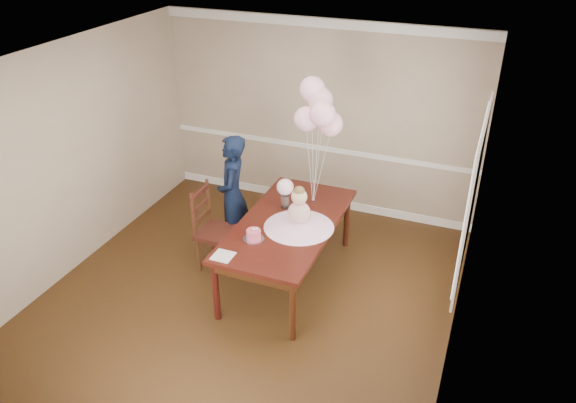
% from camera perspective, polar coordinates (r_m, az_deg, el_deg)
% --- Properties ---
extents(floor, '(4.50, 5.00, 0.00)m').
position_cam_1_polar(floor, '(6.52, -4.39, -10.03)').
color(floor, black).
rests_on(floor, ground).
extents(ceiling, '(4.50, 5.00, 0.02)m').
position_cam_1_polar(ceiling, '(5.27, -5.50, 13.52)').
color(ceiling, white).
rests_on(ceiling, wall_back).
extents(wall_back, '(4.50, 0.02, 2.70)m').
position_cam_1_polar(wall_back, '(7.89, 3.12, 8.51)').
color(wall_back, tan).
rests_on(wall_back, floor).
extents(wall_front, '(4.50, 0.02, 2.70)m').
position_cam_1_polar(wall_front, '(4.11, -20.77, -15.11)').
color(wall_front, tan).
rests_on(wall_front, floor).
extents(wall_left, '(0.02, 5.00, 2.70)m').
position_cam_1_polar(wall_left, '(6.98, -21.78, 3.65)').
color(wall_left, tan).
rests_on(wall_left, floor).
extents(wall_right, '(0.02, 5.00, 2.70)m').
position_cam_1_polar(wall_right, '(5.29, 17.69, -3.78)').
color(wall_right, tan).
rests_on(wall_right, floor).
extents(chair_rail_trim, '(4.50, 0.02, 0.07)m').
position_cam_1_polar(chair_rail_trim, '(8.04, 3.01, 5.48)').
color(chair_rail_trim, white).
rests_on(chair_rail_trim, wall_back).
extents(crown_molding, '(4.50, 0.02, 0.12)m').
position_cam_1_polar(crown_molding, '(7.53, 3.36, 17.66)').
color(crown_molding, white).
rests_on(crown_molding, wall_back).
extents(baseboard_trim, '(4.50, 0.02, 0.12)m').
position_cam_1_polar(baseboard_trim, '(8.41, 2.87, 0.22)').
color(baseboard_trim, white).
rests_on(baseboard_trim, floor).
extents(window_frame, '(0.02, 1.66, 1.56)m').
position_cam_1_polar(window_frame, '(5.63, 18.28, 0.56)').
color(window_frame, white).
rests_on(window_frame, wall_right).
extents(window_blinds, '(0.01, 1.50, 1.40)m').
position_cam_1_polar(window_blinds, '(5.63, 18.10, 0.59)').
color(window_blinds, silver).
rests_on(window_blinds, wall_right).
extents(dining_table_top, '(1.05, 2.10, 0.05)m').
position_cam_1_polar(dining_table_top, '(6.42, -0.03, -2.30)').
color(dining_table_top, black).
rests_on(dining_table_top, table_leg_fl).
extents(table_apron, '(0.95, 1.99, 0.10)m').
position_cam_1_polar(table_apron, '(6.46, -0.03, -2.90)').
color(table_apron, black).
rests_on(table_apron, table_leg_fl).
extents(table_leg_fl, '(0.07, 0.07, 0.73)m').
position_cam_1_polar(table_leg_fl, '(6.09, -7.33, -9.02)').
color(table_leg_fl, black).
rests_on(table_leg_fl, floor).
extents(table_leg_fr, '(0.07, 0.07, 0.73)m').
position_cam_1_polar(table_leg_fr, '(5.79, 0.50, -11.06)').
color(table_leg_fr, black).
rests_on(table_leg_fr, floor).
extents(table_leg_bl, '(0.07, 0.07, 0.73)m').
position_cam_1_polar(table_leg_bl, '(7.53, -0.43, -0.71)').
color(table_leg_bl, black).
rests_on(table_leg_bl, floor).
extents(table_leg_br, '(0.07, 0.07, 0.73)m').
position_cam_1_polar(table_leg_br, '(7.29, 5.98, -1.96)').
color(table_leg_br, black).
rests_on(table_leg_br, floor).
extents(baby_skirt, '(0.80, 0.80, 0.10)m').
position_cam_1_polar(baby_skirt, '(6.29, 1.12, -2.19)').
color(baby_skirt, '#F8B7E1').
rests_on(baby_skirt, dining_table_top).
extents(baby_torso, '(0.25, 0.25, 0.25)m').
position_cam_1_polar(baby_torso, '(6.22, 1.13, -1.12)').
color(baby_torso, pink).
rests_on(baby_torso, baby_skirt).
extents(baby_head, '(0.18, 0.18, 0.18)m').
position_cam_1_polar(baby_head, '(6.13, 1.15, 0.49)').
color(baby_head, beige).
rests_on(baby_head, baby_torso).
extents(baby_hair, '(0.13, 0.13, 0.13)m').
position_cam_1_polar(baby_hair, '(6.10, 1.16, 1.01)').
color(baby_hair, brown).
rests_on(baby_hair, baby_head).
extents(cake_platter, '(0.23, 0.23, 0.01)m').
position_cam_1_polar(cake_platter, '(6.11, -3.49, -3.80)').
color(cake_platter, '#B5B4B9').
rests_on(cake_platter, dining_table_top).
extents(birthday_cake, '(0.16, 0.16, 0.10)m').
position_cam_1_polar(birthday_cake, '(6.08, -3.51, -3.35)').
color(birthday_cake, '#D94466').
rests_on(birthday_cake, cake_platter).
extents(cake_flower_a, '(0.03, 0.03, 0.03)m').
position_cam_1_polar(cake_flower_a, '(6.05, -3.53, -2.81)').
color(cake_flower_a, white).
rests_on(cake_flower_a, birthday_cake).
extents(cake_flower_b, '(0.03, 0.03, 0.03)m').
position_cam_1_polar(cake_flower_b, '(6.05, -3.18, -2.77)').
color(cake_flower_b, silver).
rests_on(cake_flower_b, birthday_cake).
extents(rose_vase_near, '(0.10, 0.10, 0.17)m').
position_cam_1_polar(rose_vase_near, '(6.67, -0.29, 0.05)').
color(rose_vase_near, silver).
rests_on(rose_vase_near, dining_table_top).
extents(roses_near, '(0.20, 0.20, 0.20)m').
position_cam_1_polar(roses_near, '(6.58, -0.29, 1.49)').
color(roses_near, silver).
rests_on(roses_near, rose_vase_near).
extents(napkin, '(0.21, 0.21, 0.01)m').
position_cam_1_polar(napkin, '(5.86, -6.61, -5.52)').
color(napkin, silver).
rests_on(napkin, dining_table_top).
extents(balloon_weight, '(0.04, 0.04, 0.02)m').
position_cam_1_polar(balloon_weight, '(6.84, 2.56, 0.11)').
color(balloon_weight, silver).
rests_on(balloon_weight, dining_table_top).
extents(balloon_a, '(0.29, 0.29, 0.29)m').
position_cam_1_polar(balloon_a, '(6.44, 1.88, 8.38)').
color(balloon_a, '#FFB4D9').
rests_on(balloon_a, balloon_ribbon_a).
extents(balloon_b, '(0.29, 0.29, 0.29)m').
position_cam_1_polar(balloon_b, '(6.30, 3.54, 8.87)').
color(balloon_b, '#FFB4D6').
rests_on(balloon_b, balloon_ribbon_b).
extents(balloon_c, '(0.29, 0.29, 0.29)m').
position_cam_1_polar(balloon_c, '(6.43, 3.30, 10.28)').
color(balloon_c, '#EAA6C1').
rests_on(balloon_c, balloon_ribbon_c).
extents(balloon_d, '(0.29, 0.29, 0.29)m').
position_cam_1_polar(balloon_d, '(6.45, 2.49, 11.33)').
color(balloon_d, '#FFB4DA').
rests_on(balloon_d, balloon_ribbon_d).
extents(balloon_e, '(0.29, 0.29, 0.29)m').
position_cam_1_polar(balloon_e, '(6.46, 4.33, 7.87)').
color(balloon_e, '#FFB4C2').
rests_on(balloon_e, balloon_ribbon_e).
extents(balloon_ribbon_a, '(0.10, 0.00, 0.87)m').
position_cam_1_polar(balloon_ribbon_a, '(6.66, 2.22, 3.51)').
color(balloon_ribbon_a, white).
rests_on(balloon_ribbon_a, balloon_weight).
extents(balloon_ribbon_b, '(0.11, 0.06, 0.98)m').
position_cam_1_polar(balloon_ribbon_b, '(6.58, 3.01, 3.68)').
color(balloon_ribbon_b, silver).
rests_on(balloon_ribbon_b, balloon_weight).
extents(balloon_ribbon_c, '(0.02, 0.10, 1.08)m').
position_cam_1_polar(balloon_ribbon_c, '(6.64, 2.90, 4.41)').
color(balloon_ribbon_c, white).
rests_on(balloon_ribbon_c, balloon_weight).
extents(balloon_ribbon_d, '(0.09, 0.11, 1.19)m').
position_cam_1_polar(balloon_ribbon_d, '(6.64, 2.51, 4.93)').
color(balloon_ribbon_d, white).
rests_on(balloon_ribbon_d, balloon_weight).
extents(balloon_ribbon_e, '(0.15, 0.08, 0.81)m').
position_cam_1_polar(balloon_ribbon_e, '(6.67, 3.40, 3.27)').
color(balloon_ribbon_e, white).
rests_on(balloon_ribbon_e, balloon_weight).
extents(dining_chair_seat, '(0.47, 0.47, 0.05)m').
position_cam_1_polar(dining_chair_seat, '(6.86, -7.12, -3.16)').
color(dining_chair_seat, '#33120E').
rests_on(dining_chair_seat, chair_leg_fl).
extents(chair_leg_fl, '(0.04, 0.04, 0.45)m').
position_cam_1_polar(chair_leg_fl, '(6.94, -9.10, -5.35)').
color(chair_leg_fl, '#3D1F10').
rests_on(chair_leg_fl, floor).
extents(chair_leg_fr, '(0.04, 0.04, 0.45)m').
position_cam_1_polar(chair_leg_fr, '(6.78, -6.30, -6.02)').
color(chair_leg_fr, '#39170F').
rests_on(chair_leg_fr, floor).
extents(chair_leg_bl, '(0.04, 0.04, 0.45)m').
position_cam_1_polar(chair_leg_bl, '(7.21, -7.66, -3.80)').
color(chair_leg_bl, '#3C1910').
rests_on(chair_leg_bl, floor).
extents(chair_leg_br, '(0.04, 0.04, 0.45)m').
position_cam_1_polar(chair_leg_br, '(7.06, -4.94, -4.40)').
color(chair_leg_br, '#381B0F').
rests_on(chair_leg_br, floor).
extents(chair_back_post_l, '(0.04, 0.04, 0.59)m').
position_cam_1_polar(chair_back_post_l, '(6.66, -9.62, -1.39)').
color(chair_back_post_l, '#39170F').
rests_on(chair_back_post_l, dining_chair_seat).
extents(chair_back_post_r, '(0.04, 0.04, 0.59)m').
position_cam_1_polar(chair_back_post_r, '(6.94, -8.10, 0.07)').
color(chair_back_post_r, '#391C0F').
rests_on(chair_back_post_r, dining_chair_seat).
extents(chair_slat_low, '(0.04, 0.42, 0.05)m').
position_cam_1_polar(chair_slat_low, '(6.86, -8.77, -1.56)').
color(chair_slat_low, '#381A0F').
rests_on(chair_slat_low, dining_chair_seat).
extents(chair_slat_mid, '(0.04, 0.42, 0.05)m').
position_cam_1_polar(chair_slat_mid, '(6.78, -8.87, -0.34)').
color(chair_slat_mid, '#35170E').
rests_on(chair_slat_mid, dining_chair_seat).
extents(chair_slat_top, '(0.04, 0.42, 0.05)m').
position_cam_1_polar(chair_slat_top, '(6.70, -8.98, 0.92)').
color(chair_slat_top, '#34120E').
rests_on(chair_slat_top, dining_chair_seat).
extents(woman, '(0.55, 0.66, 1.56)m').
position_cam_1_polar(woman, '(7.03, -5.64, 0.70)').
color(woman, black).
rests_on(woman, floor).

